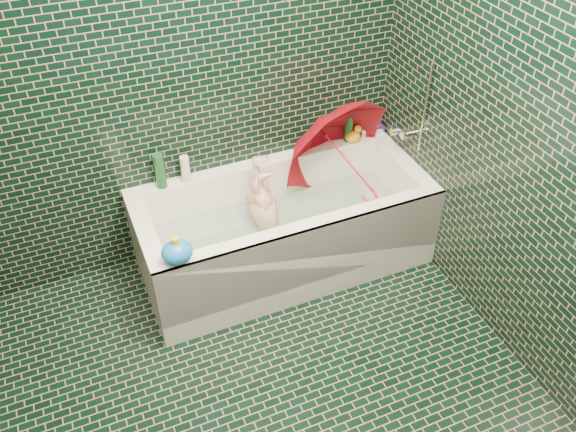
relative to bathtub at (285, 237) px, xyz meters
name	(u,v)px	position (x,y,z in m)	size (l,w,h in m)	color
floor	(280,421)	(-0.45, -1.01, -0.21)	(2.80, 2.80, 0.00)	black
wall_back	(174,64)	(-0.45, 0.39, 1.04)	(2.80, 2.80, 0.00)	black
wall_right	(564,147)	(0.85, -1.01, 1.04)	(2.80, 2.80, 0.00)	black
bathtub	(285,237)	(0.00, 0.00, 0.00)	(1.70, 0.75, 0.55)	white
bath_mat	(284,242)	(0.00, 0.02, -0.06)	(1.35, 0.47, 0.01)	green
water	(283,224)	(0.00, 0.02, 0.09)	(1.48, 0.53, 0.00)	silver
faucet	(412,128)	(0.81, 0.01, 0.56)	(0.18, 0.19, 0.55)	silver
child	(268,224)	(-0.09, 0.04, 0.10)	(0.31, 0.20, 0.85)	tan
umbrella	(347,161)	(0.44, 0.08, 0.39)	(0.71, 0.71, 0.62)	red
soap_bottle_a	(379,135)	(0.80, 0.32, 0.34)	(0.10, 0.10, 0.26)	white
soap_bottle_b	(378,134)	(0.80, 0.33, 0.34)	(0.09, 0.10, 0.21)	#561E73
soap_bottle_c	(356,138)	(0.64, 0.34, 0.34)	(0.13, 0.13, 0.17)	#154A20
bottle_right_tall	(349,124)	(0.59, 0.35, 0.46)	(0.06, 0.06, 0.24)	#154A20
bottle_right_pump	(364,124)	(0.70, 0.36, 0.43)	(0.05, 0.05, 0.18)	silver
bottle_left_tall	(160,171)	(-0.62, 0.33, 0.45)	(0.06, 0.06, 0.22)	#154A20
bottle_left_short	(185,169)	(-0.48, 0.32, 0.42)	(0.05, 0.05, 0.17)	white
rubber_duck	(354,135)	(0.61, 0.31, 0.39)	(0.13, 0.10, 0.10)	yellow
bath_toy	(177,252)	(-0.70, -0.31, 0.41)	(0.17, 0.14, 0.16)	blue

